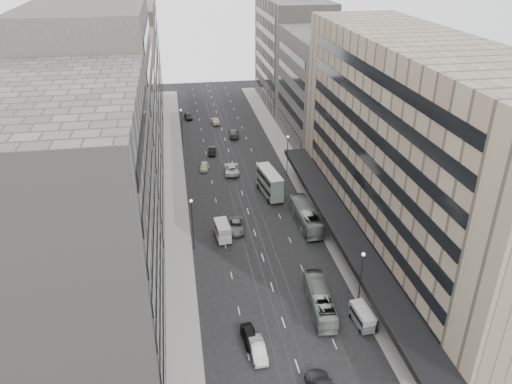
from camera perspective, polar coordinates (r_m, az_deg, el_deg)
ground at (r=66.76m, az=2.02°, el=-11.31°), size 220.00×220.00×0.00m
sidewalk_right at (r=100.59m, az=4.50°, el=2.60°), size 4.00×125.00×0.15m
sidewalk_left at (r=97.92m, az=-9.28°, el=1.61°), size 4.00×125.00×0.15m
department_store at (r=72.58m, az=17.80°, el=4.28°), size 19.20×60.00×30.00m
building_right_mid at (r=112.22m, az=7.75°, el=11.50°), size 15.00×28.00×24.00m
building_right_far at (r=139.94m, az=4.18°, el=15.54°), size 15.00×32.00×28.00m
building_left_a at (r=51.73m, az=-19.94°, el=-5.41°), size 15.00×28.00×30.00m
building_left_b at (r=75.14m, az=-17.20°, el=6.81°), size 15.00×26.00×34.00m
building_left_c at (r=102.04m, az=-15.31°, el=9.54°), size 15.00×28.00×25.00m
building_left_d at (r=133.58m, az=-14.34°, el=14.27°), size 15.00×38.00×28.00m
lamp_right_near at (r=62.25m, az=11.93°, el=-9.19°), size 0.44×0.44×8.32m
lamp_right_far at (r=95.83m, az=3.62°, el=4.70°), size 0.44×0.44×8.32m
lamp_left_near at (r=72.88m, az=-7.31°, el=-3.02°), size 0.44×0.44×8.32m
lamp_left_far at (r=112.30m, az=-8.49°, el=7.82°), size 0.44×0.44×8.32m
bus_near at (r=63.58m, az=7.30°, el=-12.17°), size 3.22×10.39×2.85m
bus_far at (r=80.62m, az=5.70°, el=-2.74°), size 2.93×11.58×3.21m
double_decker at (r=89.17m, az=1.56°, el=1.11°), size 3.59×8.82×4.69m
vw_microbus at (r=62.40m, az=12.09°, el=-13.72°), size 2.20×4.29×2.24m
panel_van at (r=76.69m, az=-3.84°, el=-4.40°), size 2.46×4.54×2.77m
sedan_0 at (r=59.42m, az=-0.71°, el=-16.15°), size 2.01×4.26×1.41m
sedan_1 at (r=57.84m, az=0.22°, el=-17.58°), size 1.71×4.53×1.47m
sedan_2 at (r=79.20m, az=-2.27°, el=-3.93°), size 3.08×5.56×1.47m
sedan_4 at (r=100.61m, az=-5.97°, el=2.92°), size 2.15×4.23×1.38m
sedan_5 at (r=108.03m, az=-5.02°, el=4.69°), size 1.92×4.36×1.39m
sedan_6 at (r=98.79m, az=-2.80°, el=2.68°), size 3.32×6.39×1.72m
sedan_7 at (r=117.88m, az=-2.56°, el=6.75°), size 2.84×5.77×1.61m
sedan_8 at (r=131.12m, az=-7.78°, el=8.59°), size 2.19×4.44×1.46m
sedan_9 at (r=126.62m, az=-4.69°, el=8.09°), size 1.96×4.64×1.49m
pedestrian at (r=61.50m, az=13.62°, el=-14.84°), size 0.80×0.77×1.85m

